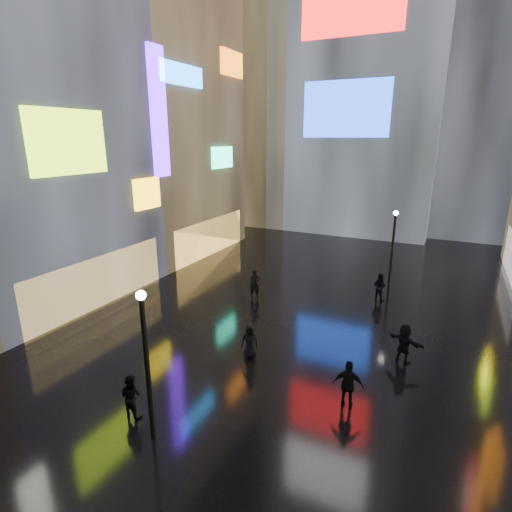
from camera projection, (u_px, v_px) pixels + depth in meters
The scene contains 15 objects.
ground at pixel (314, 301), 24.09m from camera, with size 140.00×140.00×0.00m, color black.
building_left_mid at pixel (15, 91), 22.23m from camera, with size 10.28×12.70×24.00m.
building_left_far at pixel (156, 119), 32.84m from camera, with size 10.28×12.00×22.00m.
tower_main at pixel (369, 18), 40.00m from camera, with size 16.00×14.20×42.00m.
tower_flank_right at pixel (498, 55), 37.85m from camera, with size 12.00×12.00×34.00m, color black.
tower_flank_left at pixel (261, 105), 45.22m from camera, with size 10.00×10.00×26.00m, color black.
lamp_near at pixel (146, 359), 12.31m from camera, with size 0.30×0.30×5.20m.
lamp_far at pixel (393, 246), 25.07m from camera, with size 0.30×0.30×5.20m.
pedestrian_1 at pixel (131, 396), 13.96m from camera, with size 0.80×0.62×1.65m, color black.
pedestrian_3 at pixel (348, 385), 14.39m from camera, with size 1.09×0.46×1.87m, color black.
pedestrian_4 at pixel (250, 341), 17.77m from camera, with size 0.77×0.50×1.58m, color black.
pedestrian_5 at pixel (404, 343), 17.39m from camera, with size 1.65×0.52×1.77m, color black.
pedestrian_6 at pixel (255, 284), 24.34m from camera, with size 0.67×0.44×1.83m, color black.
pedestrian_7 at pixel (379, 287), 24.12m from camera, with size 0.82×0.64×1.69m, color black.
umbrella_2 at pixel (250, 316), 17.42m from camera, with size 0.93×0.95×0.86m, color black.
Camera 1 is at (6.63, -1.58, 9.50)m, focal length 28.00 mm.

